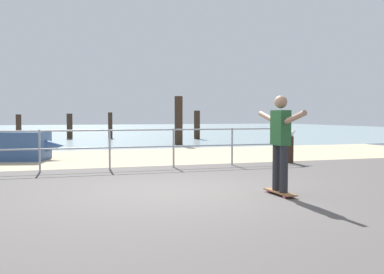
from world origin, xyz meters
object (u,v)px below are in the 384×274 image
skateboarder (280,137)px  skateboard (280,192)px  seagull (291,134)px  bollard_short (290,150)px

skateboarder → skateboard: bearing=-26.6°
skateboard → seagull: size_ratio=1.84×
skateboard → bollard_short: size_ratio=1.01×
seagull → skateboarder: bearing=-122.2°
skateboard → skateboarder: bearing=153.4°
skateboard → skateboarder: (-0.00, 0.00, 0.95)m
seagull → skateboard: bearing=-122.2°
skateboarder → seagull: 5.26m
skateboard → bollard_short: (2.79, 4.44, 0.33)m
skateboarder → seagull: bearing=57.8°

